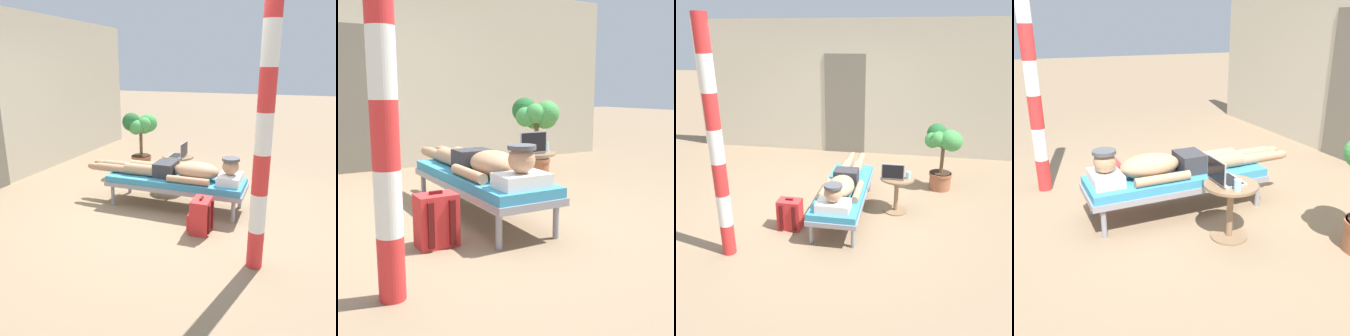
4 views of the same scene
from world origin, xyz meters
TOP-DOWN VIEW (x-y plane):
  - ground_plane at (0.00, 0.00)m, footprint 40.00×40.00m
  - lounge_chair at (0.21, -0.06)m, footprint 0.61×1.85m
  - person_reclining at (0.21, -0.11)m, footprint 0.53×2.17m
  - side_table at (0.92, 0.16)m, footprint 0.48×0.48m
  - laptop at (0.86, 0.11)m, footprint 0.31×0.24m
  - drink_glass at (1.07, 0.13)m, footprint 0.06×0.06m
  - backpack at (-0.41, -0.58)m, footprint 0.30×0.26m
  - porch_post at (-0.93, -1.25)m, footprint 0.15×0.15m

SIDE VIEW (x-z plane):
  - ground_plane at x=0.00m, z-range 0.00..0.00m
  - backpack at x=-0.41m, z-range -0.02..0.41m
  - lounge_chair at x=0.21m, z-range 0.14..0.56m
  - side_table at x=0.92m, z-range 0.09..0.62m
  - person_reclining at x=0.21m, z-range 0.36..0.68m
  - drink_glass at x=1.07m, z-range 0.52..0.62m
  - laptop at x=0.86m, z-range 0.47..0.69m
  - porch_post at x=-0.93m, z-range 0.00..2.58m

